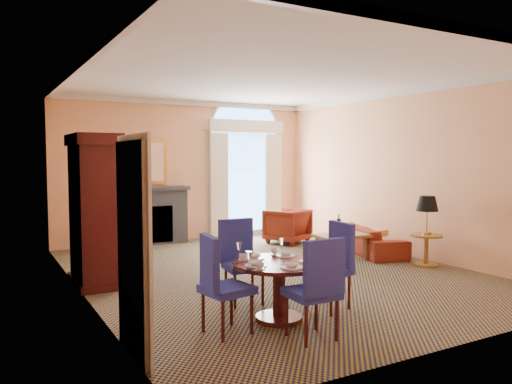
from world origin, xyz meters
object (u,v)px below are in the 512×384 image
armoire (95,213)px  side_table (427,221)px  sofa (371,240)px  coffee_table (342,236)px  armchair (287,226)px  dining_table (279,276)px

armoire → side_table: size_ratio=1.86×
sofa → coffee_table: (-0.99, -0.30, 0.19)m
coffee_table → armchair: bearing=90.4°
armchair → side_table: 3.32m
sofa → side_table: size_ratio=1.55×
dining_table → side_table: bearing=17.9°
sofa → armchair: bearing=41.1°
armoire → dining_table: 3.20m
armchair → armoire: bearing=-3.7°
sofa → armchair: armchair is taller
armchair → coffee_table: 2.15m
dining_table → armchair: bearing=56.1°
dining_table → sofa: size_ratio=0.59×
dining_table → armchair: dining_table is taller
armoire → sofa: 5.34m
armchair → coffee_table: coffee_table is taller
armoire → coffee_table: size_ratio=2.17×
armchair → side_table: (0.85, -3.18, 0.40)m
armoire → sofa: (5.27, -0.19, -0.81)m
dining_table → sofa: 4.55m
dining_table → sofa: dining_table is taller
dining_table → coffee_table: size_ratio=1.07×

